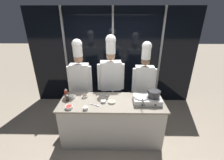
# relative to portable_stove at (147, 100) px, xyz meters

# --- Properties ---
(ground_plane) EXTENTS (24.00, 24.00, 0.00)m
(ground_plane) POSITION_rel_portable_stove_xyz_m (-0.68, 0.03, -0.97)
(ground_plane) COLOR gray
(window_wall_back) EXTENTS (4.66, 0.09, 2.70)m
(window_wall_back) POSITION_rel_portable_stove_xyz_m (-0.68, 1.65, 0.38)
(window_wall_back) COLOR black
(window_wall_back) RESTS_ON ground_plane
(demo_counter) EXTENTS (2.05, 0.76, 0.91)m
(demo_counter) POSITION_rel_portable_stove_xyz_m (-0.68, 0.03, -0.51)
(demo_counter) COLOR beige
(demo_counter) RESTS_ON ground_plane
(portable_stove) EXTENTS (0.52, 0.36, 0.13)m
(portable_stove) POSITION_rel_portable_stove_xyz_m (0.00, 0.00, 0.00)
(portable_stove) COLOR silver
(portable_stove) RESTS_ON demo_counter
(frying_pan) EXTENTS (0.28, 0.49, 0.04)m
(frying_pan) POSITION_rel_portable_stove_xyz_m (-0.12, -0.01, 0.08)
(frying_pan) COLOR #ADAFB5
(frying_pan) RESTS_ON portable_stove
(stock_pot) EXTENTS (0.26, 0.23, 0.13)m
(stock_pot) POSITION_rel_portable_stove_xyz_m (0.12, 0.00, 0.14)
(stock_pot) COLOR #333335
(stock_pot) RESTS_ON portable_stove
(squeeze_bottle_soy) EXTENTS (0.06, 0.06, 0.16)m
(squeeze_bottle_soy) POSITION_rel_portable_stove_xyz_m (-1.55, 0.03, 0.01)
(squeeze_bottle_soy) COLOR #332319
(squeeze_bottle_soy) RESTS_ON demo_counter
(squeeze_bottle_chili) EXTENTS (0.06, 0.06, 0.19)m
(squeeze_bottle_chili) POSITION_rel_portable_stove_xyz_m (-1.63, 0.21, 0.03)
(squeeze_bottle_chili) COLOR red
(squeeze_bottle_chili) RESTS_ON demo_counter
(prep_bowl_garlic) EXTENTS (0.14, 0.14, 0.05)m
(prep_bowl_garlic) POSITION_rel_portable_stove_xyz_m (-1.49, 0.15, -0.03)
(prep_bowl_garlic) COLOR white
(prep_bowl_garlic) RESTS_ON demo_counter
(prep_bowl_bell_pepper) EXTENTS (0.14, 0.14, 0.05)m
(prep_bowl_bell_pepper) POSITION_rel_portable_stove_xyz_m (-1.45, -0.23, -0.03)
(prep_bowl_bell_pepper) COLOR white
(prep_bowl_bell_pepper) RESTS_ON demo_counter
(prep_bowl_soy_glaze) EXTENTS (0.12, 0.12, 0.05)m
(prep_bowl_soy_glaze) POSITION_rel_portable_stove_xyz_m (-1.24, 0.17, -0.03)
(prep_bowl_soy_glaze) COLOR white
(prep_bowl_soy_glaze) RESTS_ON demo_counter
(prep_bowl_mushrooms) EXTENTS (0.14, 0.14, 0.04)m
(prep_bowl_mushrooms) POSITION_rel_portable_stove_xyz_m (-0.67, -0.02, -0.04)
(prep_bowl_mushrooms) COLOR white
(prep_bowl_mushrooms) RESTS_ON demo_counter
(prep_bowl_onion) EXTENTS (0.10, 0.10, 0.05)m
(prep_bowl_onion) POSITION_rel_portable_stove_xyz_m (-1.14, -0.26, -0.03)
(prep_bowl_onion) COLOR white
(prep_bowl_onion) RESTS_ON demo_counter
(prep_bowl_bean_sprouts) EXTENTS (0.11, 0.11, 0.04)m
(prep_bowl_bean_sprouts) POSITION_rel_portable_stove_xyz_m (-0.84, -0.01, -0.03)
(prep_bowl_bean_sprouts) COLOR white
(prep_bowl_bean_sprouts) RESTS_ON demo_counter
(serving_spoon_slotted) EXTENTS (0.21, 0.05, 0.02)m
(serving_spoon_slotted) POSITION_rel_portable_stove_xyz_m (-0.83, 0.25, -0.05)
(serving_spoon_slotted) COLOR #B2B5BA
(serving_spoon_slotted) RESTS_ON demo_counter
(serving_spoon_solid) EXTENTS (0.20, 0.11, 0.02)m
(serving_spoon_solid) POSITION_rel_portable_stove_xyz_m (-0.97, -0.13, -0.05)
(serving_spoon_solid) COLOR #B2B5BA
(serving_spoon_solid) RESTS_ON demo_counter
(chef_head) EXTENTS (0.55, 0.23, 2.02)m
(chef_head) POSITION_rel_portable_stove_xyz_m (-1.42, 0.65, 0.21)
(chef_head) COLOR #232326
(chef_head) RESTS_ON ground_plane
(chef_sous) EXTENTS (0.62, 0.28, 2.10)m
(chef_sous) POSITION_rel_portable_stove_xyz_m (-0.71, 0.74, 0.22)
(chef_sous) COLOR #232326
(chef_sous) RESTS_ON ground_plane
(chef_line) EXTENTS (0.55, 0.24, 1.97)m
(chef_line) POSITION_rel_portable_stove_xyz_m (0.05, 0.69, 0.17)
(chef_line) COLOR #232326
(chef_line) RESTS_ON ground_plane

